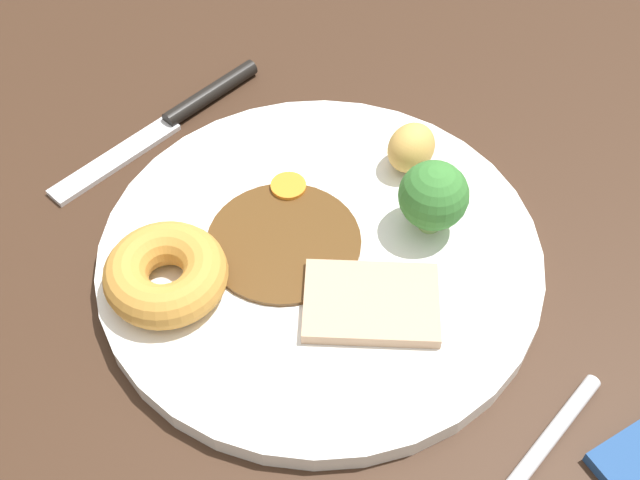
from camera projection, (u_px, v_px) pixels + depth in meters
dining_table at (321, 247)px, 56.05cm from camera, size 120.00×84.00×3.60cm
dinner_plate at (320, 257)px, 52.35cm from camera, size 27.83×27.83×1.40cm
gravy_pool at (284, 241)px, 52.05cm from camera, size 9.75×9.75×0.30cm
meat_slice_main at (371, 303)px, 48.83cm from camera, size 9.58×9.51×0.80cm
yorkshire_pudding at (166, 274)px, 48.96cm from camera, size 7.42×7.42×2.69cm
roast_potato_left at (411, 148)px, 55.15cm from camera, size 3.52×4.05×3.30cm
carrot_coin_front at (291, 186)px, 54.84cm from camera, size 2.36×2.36×0.56cm
broccoli_floret at (434, 196)px, 50.92cm from camera, size 4.40×4.40×5.04cm
knife at (177, 116)px, 60.85cm from camera, size 2.30×18.55×1.20cm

